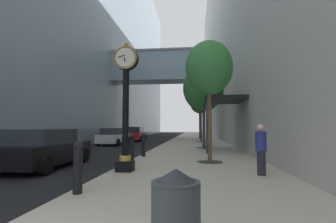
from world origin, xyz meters
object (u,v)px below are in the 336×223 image
(street_tree_near, at_px, (209,68))
(trash_bin, at_px, (176,218))
(car_white_near, at_px, (114,136))
(car_black_far, at_px, (45,149))
(bollard_fourth, at_px, (143,144))
(street_tree_mid_near, at_px, (203,88))
(bollard_third, at_px, (132,148))
(street_tree_mid_far, at_px, (201,92))
(bollard_nearest, at_px, (78,166))
(street_tree_far, at_px, (200,103))
(car_red_mid, at_px, (135,134))
(pedestrian_walking, at_px, (261,148))
(street_clock, at_px, (126,99))

(street_tree_near, height_order, trash_bin, street_tree_near)
(car_white_near, xyz_separation_m, car_black_far, (1.54, -13.17, -0.00))
(bollard_fourth, relative_size, car_black_far, 0.25)
(street_tree_mid_near, bearing_deg, bollard_third, -112.01)
(street_tree_mid_near, xyz_separation_m, car_black_far, (-6.64, -8.81, -3.73))
(bollard_fourth, relative_size, street_tree_near, 0.22)
(street_tree_mid_far, height_order, car_white_near, street_tree_mid_far)
(bollard_nearest, xyz_separation_m, street_tree_far, (3.27, 27.78, 4.15))
(street_tree_far, xyz_separation_m, car_red_mid, (-7.68, -4.23, -4.08))
(street_tree_near, distance_m, car_red_mid, 19.96)
(car_white_near, bearing_deg, bollard_fourth, -63.92)
(street_tree_far, height_order, pedestrian_walking, street_tree_far)
(pedestrian_walking, bearing_deg, bollard_fourth, 135.97)
(street_clock, relative_size, bollard_third, 3.82)
(car_white_near, relative_size, car_black_far, 1.02)
(bollard_nearest, xyz_separation_m, trash_bin, (2.43, -2.77, -0.07))
(bollard_third, xyz_separation_m, street_tree_near, (3.27, 0.64, 3.46))
(street_tree_mid_far, bearing_deg, bollard_fourth, -103.98)
(car_black_far, bearing_deg, street_tree_near, 11.63)
(street_tree_near, xyz_separation_m, pedestrian_walking, (1.42, -2.77, -3.23))
(bollard_fourth, xyz_separation_m, pedestrian_walking, (4.69, -4.54, 0.22))
(street_tree_far, relative_size, pedestrian_walking, 3.92)
(bollard_third, height_order, pedestrian_walking, pedestrian_walking)
(street_tree_mid_near, height_order, street_tree_far, street_tree_far)
(street_tree_mid_far, bearing_deg, car_red_mid, 157.27)
(bollard_fourth, relative_size, car_red_mid, 0.26)
(street_tree_mid_far, distance_m, street_tree_far, 7.46)
(bollard_fourth, bearing_deg, street_tree_mid_near, 60.10)
(street_tree_near, bearing_deg, street_tree_far, 90.00)
(street_tree_mid_near, bearing_deg, bollard_fourth, -119.90)
(bollard_fourth, distance_m, street_tree_mid_far, 14.26)
(street_tree_mid_far, relative_size, car_red_mid, 1.51)
(street_tree_mid_far, xyz_separation_m, street_tree_far, (0.00, 7.45, -0.37))
(bollard_nearest, bearing_deg, street_clock, 84.91)
(street_tree_far, relative_size, car_white_near, 1.34)
(pedestrian_walking, relative_size, car_black_far, 0.35)
(bollard_fourth, distance_m, car_red_mid, 16.93)
(street_clock, relative_size, car_black_far, 0.97)
(street_tree_mid_near, xyz_separation_m, car_white_near, (-8.18, 4.36, -3.73))
(car_red_mid, bearing_deg, street_tree_far, 28.87)
(trash_bin, bearing_deg, car_black_far, 130.34)
(street_tree_near, height_order, car_red_mid, street_tree_near)
(bollard_third, distance_m, bollard_fourth, 2.40)
(car_white_near, bearing_deg, bollard_nearest, -74.09)
(bollard_third, height_order, street_tree_far, street_tree_far)
(street_tree_mid_far, relative_size, pedestrian_walking, 4.26)
(car_white_near, height_order, car_red_mid, car_red_mid)
(street_clock, relative_size, bollard_fourth, 3.82)
(bollard_third, distance_m, car_white_near, 13.38)
(bollard_nearest, relative_size, street_tree_far, 0.19)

